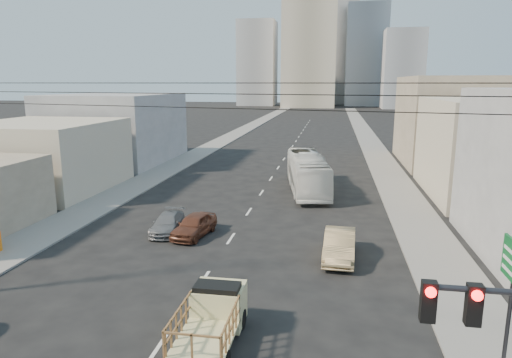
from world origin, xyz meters
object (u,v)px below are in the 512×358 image
(flatbed_pickup, at_px, (212,315))
(sedan_brown, at_px, (194,225))
(city_bus, at_px, (307,173))
(sedan_tan, at_px, (339,245))
(green_sign, at_px, (512,280))
(sedan_grey, at_px, (168,223))

(flatbed_pickup, height_order, sedan_brown, flatbed_pickup)
(flatbed_pickup, distance_m, sedan_brown, 12.11)
(flatbed_pickup, bearing_deg, city_bus, 85.40)
(sedan_tan, bearing_deg, city_bus, 102.01)
(city_bus, bearing_deg, flatbed_pickup, -103.86)
(flatbed_pickup, xyz_separation_m, sedan_tan, (4.63, 9.08, -0.33))
(flatbed_pickup, distance_m, green_sign, 9.77)
(green_sign, bearing_deg, sedan_brown, 136.92)
(city_bus, distance_m, sedan_tan, 15.81)
(sedan_tan, bearing_deg, green_sign, -63.28)
(sedan_grey, relative_size, green_sign, 0.80)
(sedan_brown, height_order, green_sign, green_sign)
(flatbed_pickup, height_order, green_sign, green_sign)
(city_bus, height_order, green_sign, green_sign)
(flatbed_pickup, bearing_deg, green_sign, -7.73)
(city_bus, distance_m, green_sign, 27.01)
(sedan_brown, xyz_separation_m, sedan_grey, (-1.87, 0.41, -0.11))
(flatbed_pickup, distance_m, sedan_tan, 10.20)
(sedan_grey, height_order, green_sign, green_sign)
(city_bus, relative_size, sedan_brown, 2.88)
(green_sign, bearing_deg, city_bus, 105.82)
(sedan_tan, relative_size, sedan_grey, 1.15)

